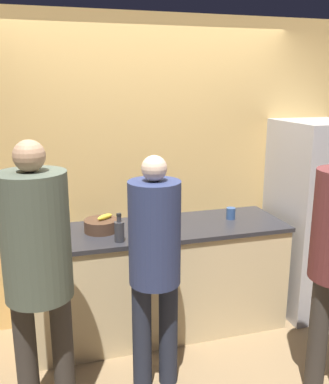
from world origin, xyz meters
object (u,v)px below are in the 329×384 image
at_px(person_center, 155,256).
at_px(bottle_dark, 119,231).
at_px(cup_blue, 231,213).
at_px(utensil_crock, 60,217).
at_px(bottle_clear, 152,216).
at_px(person_left, 37,259).
at_px(refrigerator, 313,217).
at_px(fruit_bowl, 101,225).

relative_size(person_center, bottle_dark, 7.49).
bearing_deg(person_center, cup_blue, 39.34).
height_order(utensil_crock, bottle_clear, utensil_crock).
xyz_separation_m(person_left, bottle_clear, (0.89, 0.79, -0.06)).
relative_size(refrigerator, cup_blue, 17.59).
relative_size(person_left, cup_blue, 17.85).
relative_size(refrigerator, bottle_clear, 6.75).
bearing_deg(cup_blue, fruit_bowl, -179.98).
bearing_deg(person_left, cup_blue, 27.34).
bearing_deg(bottle_dark, refrigerator, 6.68).
bearing_deg(person_left, fruit_bowl, 59.81).
xyz_separation_m(person_center, utensil_crock, (-0.55, 0.93, 0.03)).
bearing_deg(bottle_dark, utensil_crock, 130.27).
height_order(refrigerator, bottle_clear, refrigerator).
height_order(bottle_clear, bottle_dark, bottle_clear).
distance_m(fruit_bowl, bottle_clear, 0.41).
bearing_deg(person_left, person_center, 8.73).
height_order(person_center, utensil_crock, person_center).
xyz_separation_m(bottle_clear, bottle_dark, (-0.31, -0.23, -0.02)).
xyz_separation_m(refrigerator, bottle_clear, (-1.50, 0.01, 0.15)).
relative_size(refrigerator, bottle_dark, 8.01).
xyz_separation_m(person_left, bottle_dark, (0.58, 0.56, -0.08)).
distance_m(person_left, person_center, 0.74).
bearing_deg(person_center, bottle_dark, 108.01).
distance_m(person_left, utensil_crock, 1.06).
height_order(person_left, utensil_crock, person_left).
relative_size(fruit_bowl, bottle_dark, 1.22).
height_order(person_center, fruit_bowl, person_center).
relative_size(person_left, utensil_crock, 5.87).
bearing_deg(utensil_crock, fruit_bowl, -35.20).
distance_m(utensil_crock, cup_blue, 1.44).
bearing_deg(bottle_clear, person_left, -138.24).
relative_size(person_center, bottle_clear, 6.31).
xyz_separation_m(utensil_crock, bottle_dark, (0.40, -0.48, 0.01)).
bearing_deg(fruit_bowl, person_left, -120.19).
xyz_separation_m(person_center, cup_blue, (0.87, 0.71, 0.00)).
bearing_deg(refrigerator, cup_blue, 176.45).
relative_size(refrigerator, utensil_crock, 5.78).
distance_m(person_left, bottle_clear, 1.19).
relative_size(refrigerator, person_center, 1.07).
bearing_deg(refrigerator, utensil_crock, 173.19).
distance_m(person_center, utensil_crock, 1.08).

